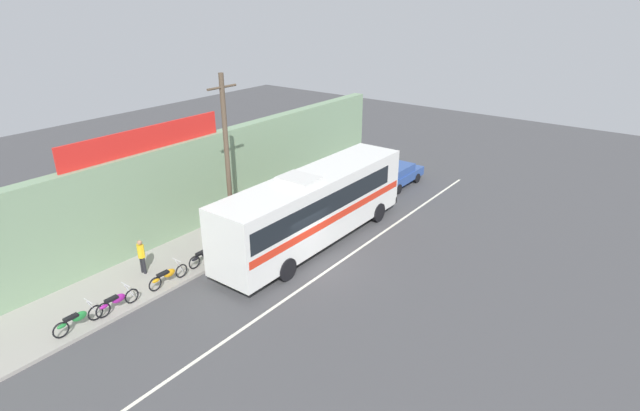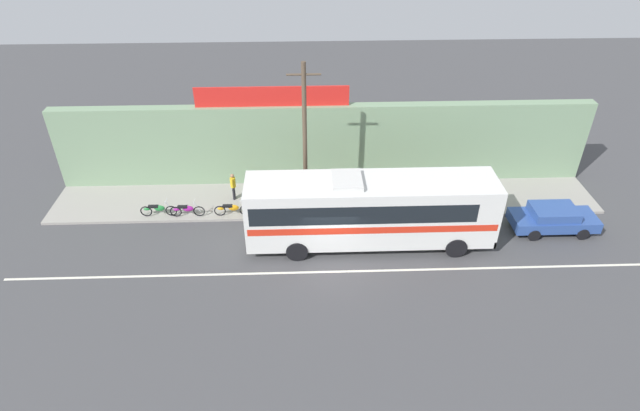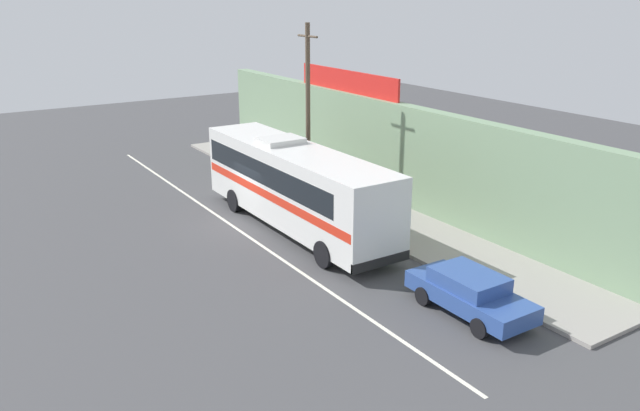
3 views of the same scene
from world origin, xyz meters
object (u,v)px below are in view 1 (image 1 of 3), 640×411
utility_pole (228,164)px  motorcycle_red (168,275)px  parked_car (397,175)px  pedestrian_near_shop (141,254)px  intercity_bus (314,204)px  motorcycle_black (205,255)px  pedestrian_by_curb (268,206)px  motorcycle_green (77,319)px  motorcycle_purple (117,301)px

utility_pole → motorcycle_red: utility_pole is taller
parked_car → pedestrian_near_shop: (-16.58, 3.32, 0.32)m
intercity_bus → utility_pole: bearing=139.6°
motorcycle_black → pedestrian_by_curb: pedestrian_by_curb is taller
motorcycle_green → motorcycle_black: size_ratio=1.01×
intercity_bus → motorcycle_black: (-4.78, 2.53, -1.50)m
utility_pole → motorcycle_black: (-1.78, -0.02, -3.84)m
intercity_bus → motorcycle_purple: bearing=165.6°
motorcycle_green → motorcycle_red: (3.91, -0.09, 0.00)m
motorcycle_green → motorcycle_red: same height
utility_pole → motorcycle_black: 4.23m
motorcycle_black → motorcycle_purple: bearing=-178.2°
motorcycle_red → motorcycle_purple: same height
intercity_bus → parked_car: intercity_bus is taller
motorcycle_red → motorcycle_purple: (-2.38, 0.00, 0.00)m
intercity_bus → pedestrian_near_shop: bearing=150.0°
motorcycle_black → pedestrian_near_shop: (-2.20, 1.50, 0.49)m
motorcycle_green → pedestrian_near_shop: bearing=21.9°
intercity_bus → motorcycle_black: bearing=152.1°
intercity_bus → pedestrian_near_shop: 8.13m
motorcycle_green → motorcycle_black: same height
parked_car → motorcycle_black: (-14.38, 1.82, -0.17)m
motorcycle_red → motorcycle_purple: size_ratio=1.06×
parked_car → motorcycle_red: (-16.53, 1.68, -0.17)m
intercity_bus → motorcycle_red: size_ratio=6.09×
utility_pole → motorcycle_black: size_ratio=4.31×
motorcycle_green → motorcycle_black: (6.06, 0.05, 0.00)m
utility_pole → pedestrian_near_shop: utility_pole is taller
pedestrian_near_shop → motorcycle_purple: bearing=-144.8°
motorcycle_purple → pedestrian_by_curb: 9.69m
pedestrian_near_shop → pedestrian_by_curb: size_ratio=1.01×
motorcycle_red → motorcycle_black: same height
intercity_bus → utility_pole: size_ratio=1.44×
parked_car → motorcycle_green: (-20.44, 1.77, -0.17)m
motorcycle_black → motorcycle_green: bearing=-179.6°
utility_pole → motorcycle_red: size_ratio=4.22×
utility_pole → motorcycle_black: utility_pole is taller
motorcycle_purple → pedestrian_by_curb: pedestrian_by_curb is taller
parked_car → utility_pole: bearing=171.7°
motorcycle_black → pedestrian_near_shop: 2.71m
utility_pole → pedestrian_by_curb: utility_pole is taller
parked_car → pedestrian_near_shop: pedestrian_near_shop is taller
parked_car → utility_pole: size_ratio=0.52×
intercity_bus → pedestrian_near_shop: (-6.99, 4.03, -1.01)m
utility_pole → pedestrian_by_curb: size_ratio=5.24×
pedestrian_by_curb → motorcycle_purple: bearing=-174.6°
intercity_bus → utility_pole: (-3.00, 2.55, 2.34)m
motorcycle_black → motorcycle_red: bearing=-176.3°
parked_car → motorcycle_purple: bearing=174.9°
motorcycle_green → pedestrian_by_curb: 11.21m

